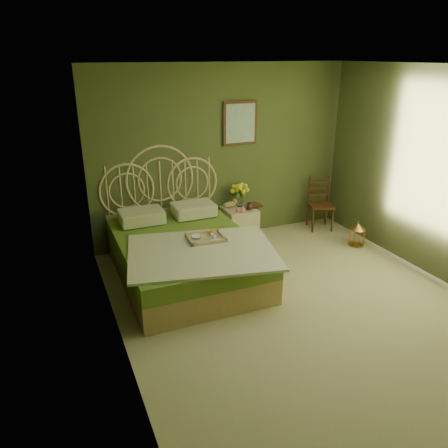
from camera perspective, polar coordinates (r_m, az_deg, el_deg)
name	(u,v)px	position (r m, az deg, el deg)	size (l,w,h in m)	color
floor	(298,304)	(5.20, 9.67, -10.30)	(4.50, 4.50, 0.00)	#BCB288
ceiling	(315,66)	(4.44, 11.86, 19.59)	(4.50, 4.50, 0.00)	silver
wall_back	(223,155)	(6.58, -0.12, 9.06)	(4.00, 4.00, 0.00)	#4D582E
wall_left	(113,224)	(3.97, -14.33, -0.05)	(4.50, 4.50, 0.00)	#4D582E
wall_right	(446,178)	(5.97, 27.05, 5.41)	(4.50, 4.50, 0.00)	#4D582E
wall_art	(240,123)	(6.58, 2.12, 13.02)	(0.54, 0.04, 0.64)	#3D1E10
bed	(184,252)	(5.64, -5.22, -3.65)	(1.92, 2.42, 1.50)	tan
nightstand	(240,218)	(6.70, 2.05, 0.72)	(0.47, 0.47, 0.94)	beige
chair	(319,200)	(7.31, 12.25, 3.08)	(0.47, 0.47, 0.85)	#3D1E10
birdcage	(357,235)	(6.84, 16.99, -1.35)	(0.23, 0.23, 0.35)	#C38A3E
book_lower	(250,206)	(6.71, 3.40, 2.35)	(0.18, 0.24, 0.02)	#381E0F
book_upper	(250,205)	(6.71, 3.40, 2.50)	(0.15, 0.21, 0.02)	#472819
cereal_bowl	(197,237)	(5.40, -3.57, -1.69)	(0.14, 0.14, 0.03)	white
coffee_cup	(214,237)	(5.35, -1.36, -1.65)	(0.07, 0.07, 0.07)	white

